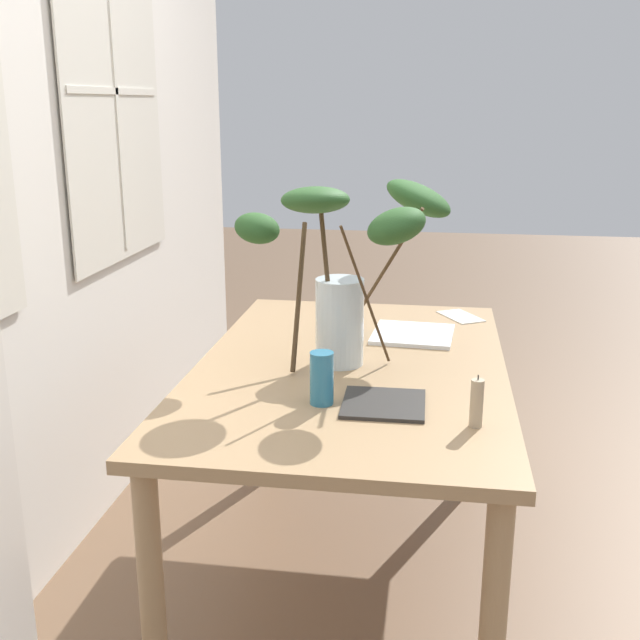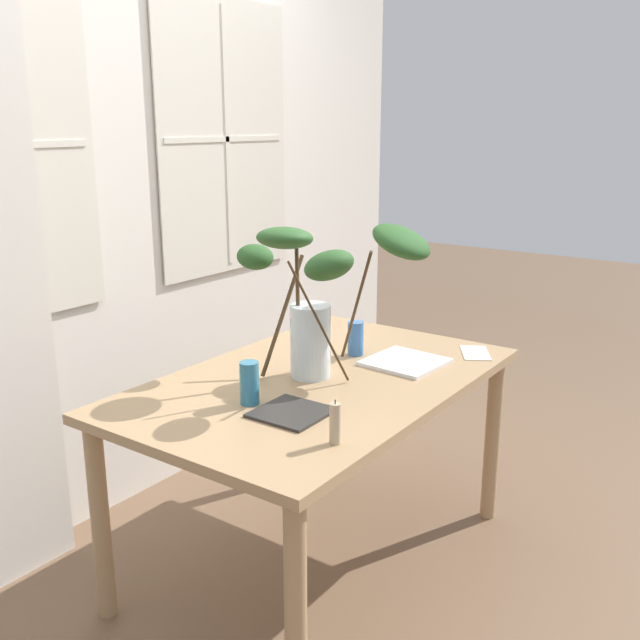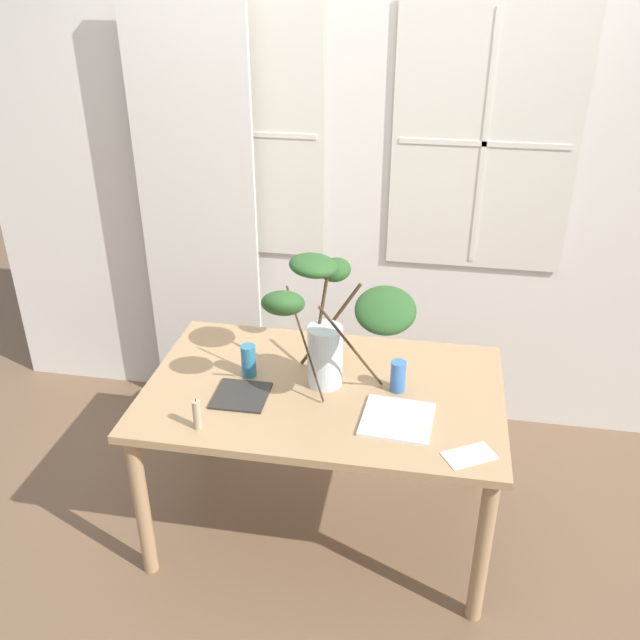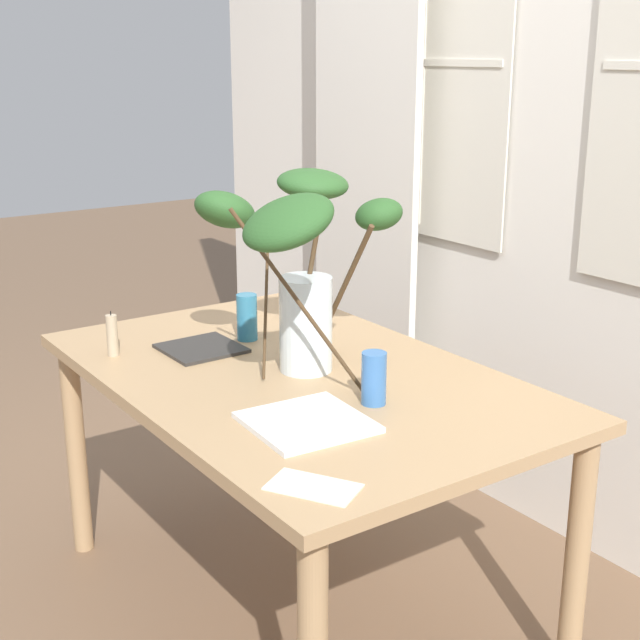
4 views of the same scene
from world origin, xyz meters
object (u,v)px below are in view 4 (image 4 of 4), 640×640
Objects in this scene: vase_with_branches at (299,258)px; pillar_candle at (112,335)px; dining_table at (295,402)px; plate_square_left at (201,348)px; drinking_glass_blue_right at (374,378)px; drinking_glass_blue_left at (247,317)px; plate_square_right at (307,422)px.

vase_with_branches is 0.62m from pillar_candle.
plate_square_left is at bearing -158.95° from dining_table.
drinking_glass_blue_right is 1.00× the size of pillar_candle.
drinking_glass_blue_left is 0.68m from plate_square_right.
plate_square_right is at bearing -85.50° from drinking_glass_blue_right.
plate_square_left is 1.61× the size of pillar_candle.
plate_square_right is 0.75m from pillar_candle.
vase_with_branches is (0.03, -0.00, 0.41)m from dining_table.
plate_square_left is (-0.61, -0.16, -0.06)m from drinking_glass_blue_right.
dining_table is at bearing 40.27° from pillar_candle.
drinking_glass_blue_left reaches higher than pillar_candle.
plate_square_right is at bearing -18.55° from drinking_glass_blue_left.
pillar_candle is (-0.09, -0.39, -0.01)m from drinking_glass_blue_left.
vase_with_branches is 4.92× the size of drinking_glass_blue_left.
vase_with_branches is at bearing -171.58° from drinking_glass_blue_right.
vase_with_branches reaches higher than drinking_glass_blue_right.
pillar_candle reaches higher than plate_square_right.
vase_with_branches reaches higher than drinking_glass_blue_left.
drinking_glass_blue_left is 0.17m from plate_square_left.
pillar_candle is at bearing -166.38° from plate_square_right.
drinking_glass_blue_left is 0.53× the size of plate_square_right.
vase_with_branches is 5.21× the size of drinking_glass_blue_right.
drinking_glass_blue_right is 0.50× the size of plate_square_right.
vase_with_branches is 2.62× the size of plate_square_right.
dining_table is 6.83× the size of plate_square_left.
drinking_glass_blue_right reaches higher than plate_square_left.
plate_square_left is at bearing -161.21° from vase_with_branches.
drinking_glass_blue_left reaches higher than plate_square_left.
vase_with_branches is 5.22× the size of pillar_candle.
plate_square_right is (0.64, -0.21, -0.06)m from drinking_glass_blue_left.
drinking_glass_blue_right is (0.27, 0.04, -0.26)m from vase_with_branches.
vase_with_branches is 0.44m from drinking_glass_blue_left.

